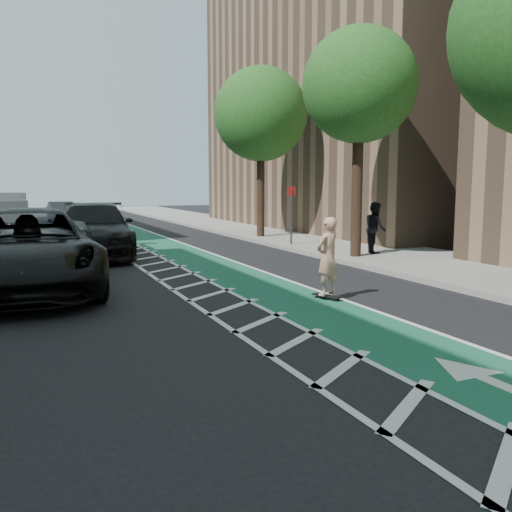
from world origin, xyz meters
TOP-DOWN VIEW (x-y plane):
  - ground at (0.00, 0.00)m, footprint 120.00×120.00m
  - bike_lane at (3.00, 10.00)m, footprint 2.00×90.00m
  - buffer_strip at (1.50, 10.00)m, footprint 1.40×90.00m
  - sidewalk_right at (9.50, 10.00)m, footprint 5.00×90.00m
  - curb_right at (7.05, 10.00)m, footprint 0.12×90.00m
  - building_right_far at (17.50, 20.00)m, footprint 14.00×22.00m
  - tree_r_c at (7.90, 8.00)m, footprint 4.20×4.20m
  - tree_r_d at (7.90, 16.00)m, footprint 4.20×4.20m
  - sign_post at (7.60, 12.00)m, footprint 0.35×0.08m
  - skateboard at (3.70, 2.68)m, footprint 0.45×0.76m
  - skateboarder at (3.70, 2.68)m, footprint 0.74×0.62m
  - suv_near at (-2.40, 6.46)m, footprint 3.63×7.30m
  - suv_far at (-0.09, 12.56)m, footprint 3.47×6.85m
  - car_grey at (0.17, 32.13)m, footprint 1.87×4.43m
  - pedestrian at (9.02, 8.26)m, footprint 0.96×1.07m
  - box_truck at (-3.24, 35.69)m, footprint 2.66×5.04m
  - barrel_b at (-2.82, 10.40)m, footprint 0.63×0.63m

SIDE VIEW (x-z plane):
  - ground at x=0.00m, z-range 0.00..0.00m
  - buffer_strip at x=1.50m, z-range 0.00..0.01m
  - bike_lane at x=3.00m, z-range 0.00..0.01m
  - sidewalk_right at x=9.50m, z-range 0.00..0.15m
  - curb_right at x=7.05m, z-range 0.00..0.16m
  - skateboard at x=3.70m, z-range 0.03..0.13m
  - barrel_b at x=-2.82m, z-range -0.02..0.84m
  - car_grey at x=0.17m, z-range 0.00..1.42m
  - box_truck at x=-3.24m, z-range -0.08..1.94m
  - suv_far at x=-0.09m, z-range 0.00..1.91m
  - skateboarder at x=3.70m, z-range 0.10..1.85m
  - suv_near at x=-2.40m, z-range 0.00..1.99m
  - pedestrian at x=9.02m, z-range 0.15..1.96m
  - sign_post at x=7.60m, z-range 0.11..2.59m
  - tree_r_c at x=7.90m, z-range 1.82..9.72m
  - tree_r_d at x=7.90m, z-range 1.82..9.72m
  - building_right_far at x=17.50m, z-range 0.00..19.00m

